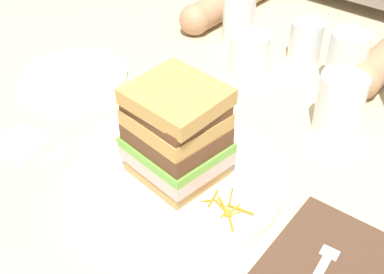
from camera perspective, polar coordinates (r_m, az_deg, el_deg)
ground_plane at (r=0.67m, az=-1.87°, el=-3.83°), size 3.00×3.00×0.00m
main_plate at (r=0.64m, az=-1.74°, el=-4.67°), size 0.28×0.28×0.02m
sandwich at (r=0.60m, az=-1.84°, el=0.39°), size 0.12×0.11×0.13m
carrot_shred_0 at (r=0.68m, az=-5.95°, el=-1.18°), size 0.01×0.03×0.00m
carrot_shred_1 at (r=0.70m, az=-6.55°, el=0.55°), size 0.03×0.02×0.00m
carrot_shred_2 at (r=0.68m, az=-5.04°, el=-0.59°), size 0.01×0.03×0.00m
carrot_shred_3 at (r=0.68m, az=-5.59°, el=-0.97°), size 0.03×0.02×0.00m
carrot_shred_4 at (r=0.68m, az=-5.81°, el=-0.82°), size 0.00×0.03×0.00m
carrot_shred_5 at (r=0.70m, az=-6.11°, el=0.16°), size 0.03×0.01×0.00m
carrot_shred_6 at (r=0.70m, az=-8.00°, el=0.34°), size 0.01×0.03×0.00m
carrot_shred_7 at (r=0.69m, az=-7.69°, el=-0.17°), size 0.02×0.01×0.00m
carrot_shred_8 at (r=0.70m, az=-5.68°, el=0.57°), size 0.01×0.02×0.00m
carrot_shred_9 at (r=0.60m, az=2.52°, el=-7.24°), size 0.01×0.03×0.00m
carrot_shred_10 at (r=0.59m, az=5.20°, el=-8.95°), size 0.01×0.02×0.00m
carrot_shred_11 at (r=0.60m, az=1.96°, el=-7.54°), size 0.01×0.01×0.00m
carrot_shred_12 at (r=0.58m, az=4.54°, el=-9.86°), size 0.03×0.02×0.00m
carrot_shred_13 at (r=0.59m, az=3.70°, el=-8.45°), size 0.03×0.01×0.00m
carrot_shred_14 at (r=0.59m, az=3.85°, el=-8.16°), size 0.03×0.02×0.00m
carrot_shred_15 at (r=0.59m, az=4.82°, el=-8.63°), size 0.01×0.03×0.00m
carrot_shred_16 at (r=0.59m, az=5.75°, el=-8.53°), size 0.03×0.01×0.00m
carrot_shred_17 at (r=0.58m, az=3.93°, el=-8.98°), size 0.00×0.02×0.00m
carrot_shred_18 at (r=0.60m, az=4.62°, el=-7.06°), size 0.02×0.03×0.00m
napkin_dark at (r=0.58m, az=15.67°, el=-13.53°), size 0.13×0.16×0.00m
fork at (r=0.57m, az=14.90°, el=-14.88°), size 0.03×0.17×0.00m
knife at (r=0.74m, az=-11.67°, el=0.55°), size 0.02×0.20×0.00m
juice_glass at (r=0.75m, az=17.00°, el=3.46°), size 0.07×0.07×0.09m
empty_tumbler_0 at (r=0.87m, az=6.71°, el=9.79°), size 0.07×0.07×0.07m
empty_tumbler_1 at (r=0.85m, az=17.77°, el=8.67°), size 0.07×0.07×0.10m
empty_tumbler_2 at (r=0.96m, az=5.54°, el=13.69°), size 0.06×0.06×0.09m
empty_tumbler_3 at (r=0.92m, az=13.28°, el=10.97°), size 0.06×0.06×0.07m
side_plate at (r=0.87m, az=-13.64°, el=7.02°), size 0.18×0.18×0.02m
napkin_pink at (r=0.75m, az=-19.73°, el=-0.66°), size 0.09×0.09×0.00m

